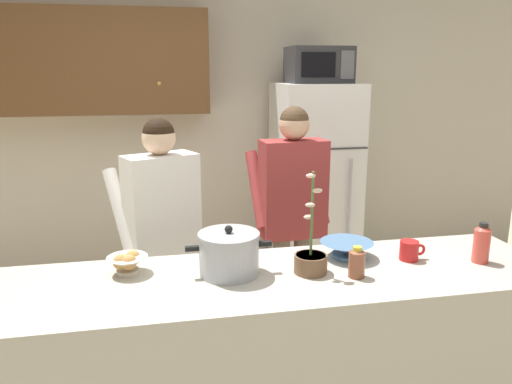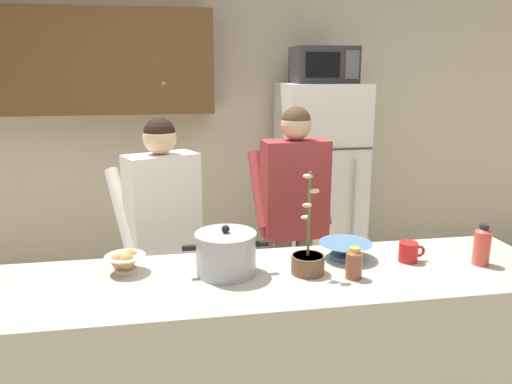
{
  "view_description": "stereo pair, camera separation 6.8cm",
  "coord_description": "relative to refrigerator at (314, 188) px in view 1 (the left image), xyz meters",
  "views": [
    {
      "loc": [
        -0.51,
        -2.0,
        1.81
      ],
      "look_at": [
        0.0,
        0.55,
        1.17
      ],
      "focal_mm": 34.69,
      "sensor_mm": 36.0,
      "label": 1
    },
    {
      "loc": [
        -0.44,
        -2.01,
        1.81
      ],
      "look_at": [
        0.0,
        0.55,
        1.17
      ],
      "focal_mm": 34.69,
      "sensor_mm": 36.0,
      "label": 2
    }
  ],
  "objects": [
    {
      "name": "person_near_pot",
      "position": [
        -1.26,
        -1.11,
        0.11
      ],
      "size": [
        0.58,
        0.54,
        1.56
      ],
      "color": "black",
      "rests_on": "ground"
    },
    {
      "name": "potted_orchid",
      "position": [
        -0.61,
        -1.85,
        0.13
      ],
      "size": [
        0.15,
        0.15,
        0.47
      ],
      "color": "brown",
      "rests_on": "kitchen_island"
    },
    {
      "name": "back_wall_unit",
      "position": [
        -1.04,
        0.4,
        0.58
      ],
      "size": [
        6.0,
        0.48,
        2.6
      ],
      "color": "beige",
      "rests_on": "ground"
    },
    {
      "name": "cooking_pot",
      "position": [
        -0.98,
        -1.79,
        0.16
      ],
      "size": [
        0.39,
        0.28,
        0.23
      ],
      "color": "#ADAFB5",
      "rests_on": "kitchen_island"
    },
    {
      "name": "bottle_mid_counter",
      "position": [
        -0.43,
        -1.94,
        0.13
      ],
      "size": [
        0.07,
        0.07,
        0.14
      ],
      "color": "brown",
      "rests_on": "kitchen_island"
    },
    {
      "name": "bread_bowl",
      "position": [
        -1.43,
        -1.7,
        0.12
      ],
      "size": [
        0.18,
        0.18,
        0.1
      ],
      "color": "beige",
      "rests_on": "kitchen_island"
    },
    {
      "name": "person_by_sink",
      "position": [
        -0.45,
        -0.93,
        0.14
      ],
      "size": [
        0.51,
        0.43,
        1.6
      ],
      "color": "#726656",
      "rests_on": "ground"
    },
    {
      "name": "empty_bowl",
      "position": [
        -0.39,
        -1.71,
        0.11
      ],
      "size": [
        0.26,
        0.26,
        0.08
      ],
      "color": "#4C7299",
      "rests_on": "kitchen_island"
    },
    {
      "name": "bottle_far_corner",
      "position": [
        0.22,
        -1.89,
        0.16
      ],
      "size": [
        0.08,
        0.08,
        0.2
      ],
      "color": "#D84C3F",
      "rests_on": "kitchen_island"
    },
    {
      "name": "kitchen_island",
      "position": [
        -0.76,
        -1.85,
        -0.4
      ],
      "size": [
        2.57,
        0.68,
        0.92
      ],
      "primitive_type": "cube",
      "color": "#BCB7A8",
      "rests_on": "ground"
    },
    {
      "name": "refrigerator",
      "position": [
        0.0,
        0.0,
        0.0
      ],
      "size": [
        0.64,
        0.68,
        1.71
      ],
      "color": "white",
      "rests_on": "ground"
    },
    {
      "name": "microwave",
      "position": [
        0.0,
        -0.02,
        1.0
      ],
      "size": [
        0.48,
        0.37,
        0.28
      ],
      "color": "#2D2D30",
      "rests_on": "refrigerator"
    },
    {
      "name": "coffee_mug",
      "position": [
        -0.1,
        -1.79,
        0.11
      ],
      "size": [
        0.13,
        0.09,
        0.1
      ],
      "color": "red",
      "rests_on": "kitchen_island"
    }
  ]
}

